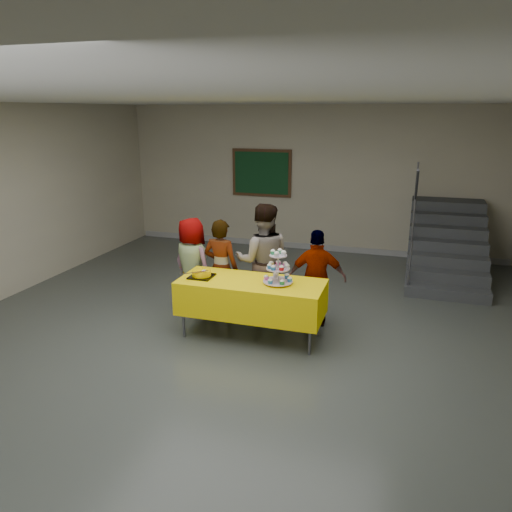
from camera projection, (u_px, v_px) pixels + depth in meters
The scene contains 10 objects.
room_shell at pixel (224, 179), 5.64m from camera, with size 10.00×10.04×3.02m.
bake_table at pixel (251, 297), 6.47m from camera, with size 1.88×0.78×0.77m.
cupcake_stand at pixel (278, 270), 6.27m from camera, with size 0.38×0.38×0.44m.
bear_cake at pixel (202, 273), 6.54m from camera, with size 0.32×0.36×0.12m.
schoolchild_a at pixel (192, 265), 7.31m from camera, with size 0.68×0.45×1.40m, color slate.
schoolchild_b at pixel (221, 268), 7.11m from camera, with size 0.52×0.34×1.43m, color #5D5C66.
schoolchild_c at pixel (263, 261), 7.08m from camera, with size 0.80×0.62×1.65m, color slate.
schoolchild_d at pixel (317, 278), 6.80m from camera, with size 0.79×0.33×1.35m, color slate.
staircase at pixel (445, 247), 9.07m from camera, with size 1.30×2.40×2.04m.
noticeboard at pixel (262, 173), 10.62m from camera, with size 1.30×0.05×1.00m.
Camera 1 is at (2.06, -5.26, 2.88)m, focal length 35.00 mm.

